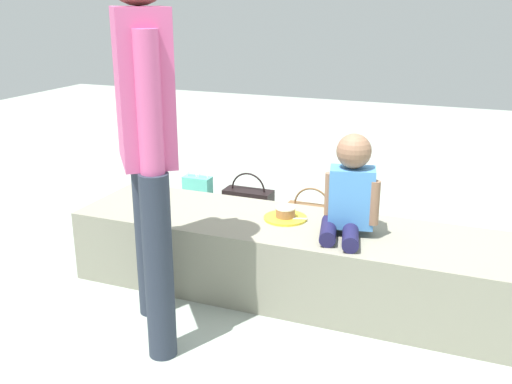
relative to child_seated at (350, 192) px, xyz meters
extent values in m
plane|color=#94A195|center=(-0.24, 0.03, -0.59)|extent=(12.00, 12.00, 0.00)
cube|color=gray|center=(-0.24, 0.03, -0.40)|extent=(2.34, 0.58, 0.38)
cylinder|color=#1B1941|center=(-0.08, -0.08, -0.18)|extent=(0.13, 0.26, 0.08)
cylinder|color=#1B1941|center=(0.04, -0.10, -0.18)|extent=(0.13, 0.26, 0.08)
cube|color=#488BD4|center=(0.00, 0.02, -0.03)|extent=(0.23, 0.18, 0.28)
sphere|color=#8C664C|center=(0.00, 0.02, 0.19)|extent=(0.16, 0.16, 0.16)
cylinder|color=#8C664C|center=(-0.11, 0.04, -0.04)|extent=(0.05, 0.05, 0.21)
cylinder|color=#8C664C|center=(0.12, -0.01, -0.04)|extent=(0.05, 0.05, 0.21)
cylinder|color=#262E3C|center=(-0.61, -0.71, -0.19)|extent=(0.12, 0.12, 0.80)
cylinder|color=#262E3C|center=(-0.85, -0.41, -0.19)|extent=(0.12, 0.12, 0.80)
cube|color=#D3558F|center=(-0.73, -0.56, 0.52)|extent=(0.37, 0.39, 0.61)
cylinder|color=#D3558F|center=(-0.62, -0.70, 0.46)|extent=(0.10, 0.10, 0.58)
cylinder|color=#D3558F|center=(-0.84, -0.42, 0.46)|extent=(0.10, 0.10, 0.58)
cylinder|color=yellow|center=(-0.34, 0.08, -0.21)|extent=(0.22, 0.22, 0.01)
cylinder|color=#95653E|center=(-0.34, 0.08, -0.18)|extent=(0.10, 0.10, 0.05)
cylinder|color=silver|center=(-0.34, 0.08, -0.15)|extent=(0.10, 0.10, 0.01)
cube|color=silver|center=(-0.28, 0.07, -0.20)|extent=(0.11, 0.04, 0.00)
cube|color=#59C6B2|center=(-1.26, 0.87, -0.45)|extent=(0.19, 0.09, 0.28)
torus|color=white|center=(-1.30, 0.87, -0.31)|extent=(0.08, 0.01, 0.08)
torus|color=white|center=(-1.21, 0.87, -0.31)|extent=(0.08, 0.01, 0.08)
cylinder|color=silver|center=(-0.04, 0.47, -0.50)|extent=(0.07, 0.07, 0.18)
cone|color=silver|center=(-0.04, 0.47, -0.39)|extent=(0.07, 0.07, 0.03)
cylinder|color=blue|center=(-0.04, 0.47, -0.36)|extent=(0.03, 0.03, 0.02)
cube|color=black|center=(-0.90, 0.92, -0.48)|extent=(0.33, 0.14, 0.21)
torus|color=black|center=(-0.90, 0.92, -0.38)|extent=(0.24, 0.01, 0.24)
cube|color=brown|center=(-0.41, 0.80, -0.49)|extent=(0.32, 0.10, 0.20)
torus|color=brown|center=(-0.41, 0.80, -0.39)|extent=(0.24, 0.01, 0.24)
camera|label=1|loc=(0.57, -2.59, 0.86)|focal=41.50mm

